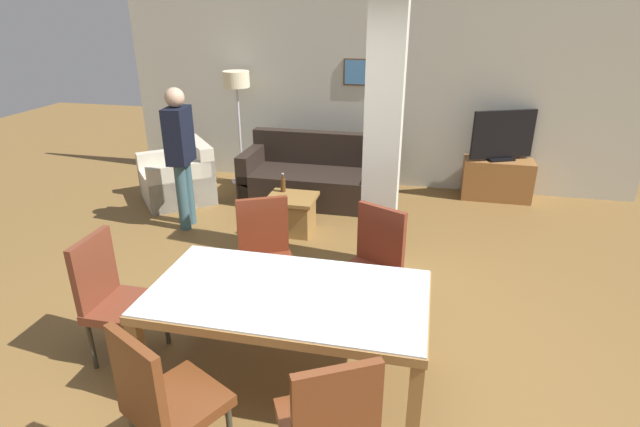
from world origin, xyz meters
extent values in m
plane|color=brown|center=(0.00, 0.00, 0.00)|extent=(18.00, 18.00, 0.00)
cube|color=beige|center=(0.00, 4.36, 1.35)|extent=(7.20, 0.06, 2.70)
cube|color=brown|center=(-0.19, 4.32, 1.60)|extent=(0.44, 0.02, 0.36)
cube|color=#4C8CCC|center=(-0.19, 4.30, 1.60)|extent=(0.40, 0.01, 0.32)
cube|color=beige|center=(0.41, 1.78, 1.35)|extent=(0.33, 0.32, 2.70)
cube|color=olive|center=(0.00, -0.46, 0.69)|extent=(1.84, 0.06, 0.06)
cube|color=olive|center=(0.00, 0.46, 0.69)|extent=(1.84, 0.06, 0.06)
cube|color=olive|center=(-0.89, 0.00, 0.69)|extent=(0.06, 0.86, 0.06)
cube|color=olive|center=(0.89, 0.00, 0.69)|extent=(0.06, 0.86, 0.06)
cube|color=silver|center=(0.00, 0.00, 0.73)|extent=(1.82, 0.96, 0.01)
cube|color=olive|center=(-0.87, -0.44, 0.33)|extent=(0.08, 0.08, 0.66)
cube|color=olive|center=(0.87, -0.44, 0.33)|extent=(0.08, 0.08, 0.66)
cube|color=olive|center=(-0.87, 0.44, 0.33)|extent=(0.08, 0.08, 0.66)
cube|color=olive|center=(0.87, 0.44, 0.33)|extent=(0.08, 0.08, 0.66)
cube|color=#622F17|center=(0.41, -0.76, 0.43)|extent=(0.62, 0.62, 0.07)
cube|color=#622F17|center=(0.51, -0.94, 0.72)|extent=(0.41, 0.25, 0.51)
cylinder|color=#3D3828|center=(0.49, -0.50, 0.20)|extent=(0.04, 0.04, 0.39)
cube|color=#622715|center=(-0.41, 0.81, 0.43)|extent=(0.62, 0.62, 0.07)
cube|color=#622715|center=(-0.51, 0.99, 0.72)|extent=(0.41, 0.24, 0.51)
cylinder|color=#3D3828|center=(-0.16, 0.73, 0.20)|extent=(0.04, 0.04, 0.39)
cylinder|color=#3D3828|center=(-0.50, 0.55, 0.20)|extent=(0.04, 0.04, 0.39)
cylinder|color=#3D3828|center=(-0.33, 1.07, 0.20)|extent=(0.04, 0.04, 0.39)
cylinder|color=#3D3828|center=(-0.67, 0.89, 0.20)|extent=(0.04, 0.04, 0.39)
cube|color=brown|center=(-1.24, 0.00, 0.43)|extent=(0.46, 0.46, 0.07)
cube|color=brown|center=(-1.44, 0.00, 0.72)|extent=(0.05, 0.44, 0.51)
cylinder|color=#3D3828|center=(-1.05, 0.19, 0.20)|extent=(0.04, 0.04, 0.39)
cylinder|color=#3D3828|center=(-1.05, -0.19, 0.20)|extent=(0.04, 0.04, 0.39)
cylinder|color=#3D3828|center=(-1.43, 0.19, 0.20)|extent=(0.04, 0.04, 0.39)
cylinder|color=#3D3828|center=(-1.43, -0.19, 0.20)|extent=(0.04, 0.04, 0.39)
cube|color=#603017|center=(-0.41, -0.78, 0.43)|extent=(0.62, 0.62, 0.07)
cube|color=#603017|center=(-0.51, -0.97, 0.72)|extent=(0.41, 0.25, 0.51)
cylinder|color=#3D3828|center=(-0.49, -0.53, 0.20)|extent=(0.04, 0.04, 0.39)
cube|color=maroon|center=(0.41, 0.83, 0.43)|extent=(0.62, 0.62, 0.07)
cube|color=maroon|center=(0.51, 1.01, 0.72)|extent=(0.41, 0.24, 0.51)
cylinder|color=#3D3828|center=(0.50, 0.58, 0.20)|extent=(0.04, 0.04, 0.39)
cylinder|color=#3D3828|center=(0.16, 0.75, 0.20)|extent=(0.04, 0.04, 0.39)
cylinder|color=#3D3828|center=(0.67, 0.92, 0.20)|extent=(0.04, 0.04, 0.39)
cylinder|color=#3D3828|center=(0.33, 1.09, 0.20)|extent=(0.04, 0.04, 0.39)
cube|color=black|center=(-0.59, 3.45, 0.21)|extent=(1.97, 0.90, 0.42)
cube|color=black|center=(-0.59, 3.81, 0.64)|extent=(1.97, 0.18, 0.44)
cube|color=black|center=(0.32, 3.45, 0.33)|extent=(0.16, 0.90, 0.66)
cube|color=black|center=(-1.49, 3.45, 0.33)|extent=(0.16, 0.90, 0.66)
cube|color=beige|center=(-2.46, 3.08, 0.20)|extent=(1.22, 1.23, 0.40)
cube|color=beige|center=(-2.20, 3.30, 0.59)|extent=(0.71, 0.79, 0.37)
cube|color=beige|center=(-2.22, 2.80, 0.30)|extent=(0.74, 0.66, 0.60)
cube|color=beige|center=(-2.69, 3.36, 0.30)|extent=(0.74, 0.66, 0.60)
cube|color=olive|center=(-0.66, 2.42, 0.42)|extent=(0.55, 0.50, 0.04)
cube|color=olive|center=(-0.66, 2.42, 0.20)|extent=(0.47, 0.42, 0.40)
cylinder|color=#4C2D14|center=(-0.80, 2.57, 0.51)|extent=(0.06, 0.06, 0.16)
cylinder|color=#4C2D14|center=(-0.80, 2.57, 0.62)|extent=(0.02, 0.02, 0.06)
cylinder|color=#B7B7BC|center=(-0.80, 2.57, 0.66)|extent=(0.03, 0.03, 0.01)
cube|color=#976031|center=(1.77, 4.08, 0.27)|extent=(0.90, 0.40, 0.55)
cube|color=black|center=(1.77, 4.08, 0.56)|extent=(0.40, 0.32, 0.03)
cube|color=black|center=(1.77, 4.08, 0.89)|extent=(0.81, 0.40, 0.63)
cylinder|color=#B7B7BC|center=(-1.87, 3.98, 0.01)|extent=(0.33, 0.33, 0.02)
cylinder|color=#B7B7BC|center=(-1.87, 3.98, 0.71)|extent=(0.04, 0.04, 1.37)
cylinder|color=beige|center=(-1.87, 3.98, 1.50)|extent=(0.37, 0.37, 0.22)
cylinder|color=#35525A|center=(-1.93, 2.39, 0.40)|extent=(0.13, 0.13, 0.80)
cylinder|color=#35525A|center=(-1.91, 2.22, 0.40)|extent=(0.13, 0.13, 0.80)
cube|color=black|center=(-1.92, 2.31, 1.11)|extent=(0.25, 0.40, 0.63)
sphere|color=tan|center=(-1.92, 2.31, 1.53)|extent=(0.22, 0.22, 0.22)
camera|label=1|loc=(0.82, -2.70, 2.48)|focal=28.00mm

